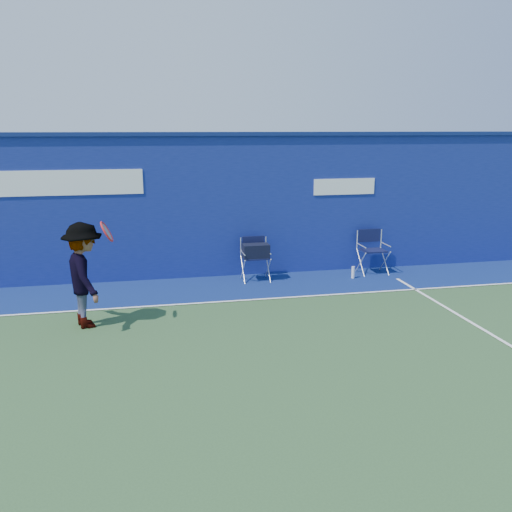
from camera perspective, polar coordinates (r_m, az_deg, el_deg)
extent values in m
plane|color=#2D4D29|center=(7.12, -4.72, -13.10)|extent=(80.00, 80.00, 0.00)
cube|color=navy|center=(11.68, -8.00, 5.02)|extent=(24.00, 0.40, 3.00)
cube|color=navy|center=(11.56, -8.25, 12.60)|extent=(24.00, 0.50, 0.08)
cube|color=white|center=(11.60, -23.08, 7.03)|extent=(4.50, 0.02, 0.50)
cube|color=white|center=(12.19, 9.28, 7.22)|extent=(1.40, 0.02, 0.35)
cube|color=navy|center=(10.93, -7.36, -3.58)|extent=(24.00, 1.80, 0.01)
cube|color=white|center=(10.07, -6.96, -5.00)|extent=(24.00, 0.06, 0.01)
cube|color=#0E1236|center=(11.40, -0.04, -0.18)|extent=(0.48, 0.40, 0.03)
cube|color=silver|center=(11.59, -0.28, 1.04)|extent=(0.55, 0.02, 0.40)
cube|color=#0E1236|center=(11.57, -0.28, 1.43)|extent=(0.48, 0.03, 0.28)
cube|color=black|center=(11.34, -0.01, 0.51)|extent=(0.55, 0.32, 0.30)
cube|color=#0E1236|center=(12.24, 12.24, 0.57)|extent=(0.50, 0.43, 0.03)
cube|color=silver|center=(12.42, 11.83, 1.76)|extent=(0.57, 0.03, 0.42)
cube|color=#0E1236|center=(12.41, 11.85, 2.14)|extent=(0.50, 0.03, 0.29)
cylinder|color=white|center=(11.82, 10.18, -1.72)|extent=(0.07, 0.07, 0.27)
imported|color=#EA4738|center=(9.12, -17.62, -1.94)|extent=(0.95, 1.25, 1.71)
torus|color=red|center=(8.81, -15.44, 2.49)|extent=(0.21, 0.38, 0.34)
cylinder|color=gray|center=(8.81, -15.44, 2.49)|extent=(0.16, 0.32, 0.28)
cylinder|color=black|center=(8.86, -17.33, 1.39)|extent=(0.32, 0.05, 0.19)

